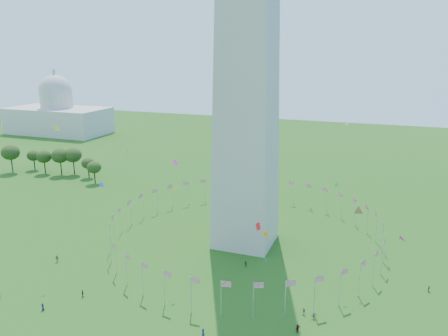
{
  "coord_description": "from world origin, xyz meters",
  "views": [
    {
      "loc": [
        36.53,
        -68.09,
        56.61
      ],
      "look_at": [
        -1.38,
        35.0,
        27.14
      ],
      "focal_mm": 35.0,
      "sensor_mm": 36.0,
      "label": 1
    }
  ],
  "objects": [
    {
      "name": "crowd",
      "position": [
        2.29,
        5.6,
        0.88
      ],
      "size": [
        96.68,
        78.99,
        2.04
      ],
      "color": "#2A1746",
      "rests_on": "ground"
    },
    {
      "name": "kites_aloft",
      "position": [
        17.13,
        20.84,
        22.64
      ],
      "size": [
        126.35,
        70.86,
        35.79
      ],
      "color": "orange",
      "rests_on": "ground"
    },
    {
      "name": "capitol_building",
      "position": [
        -180.0,
        180.0,
        23.0
      ],
      "size": [
        70.0,
        35.0,
        46.0
      ],
      "primitive_type": null,
      "color": "beige",
      "rests_on": "ground"
    },
    {
      "name": "tree_line_west",
      "position": [
        -108.23,
        90.82,
        5.88
      ],
      "size": [
        55.77,
        15.96,
        13.23
      ],
      "color": "#32501A",
      "rests_on": "ground"
    },
    {
      "name": "flag_ring",
      "position": [
        -0.0,
        50.0,
        4.5
      ],
      "size": [
        80.24,
        80.24,
        9.0
      ],
      "color": "silver",
      "rests_on": "ground"
    }
  ]
}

